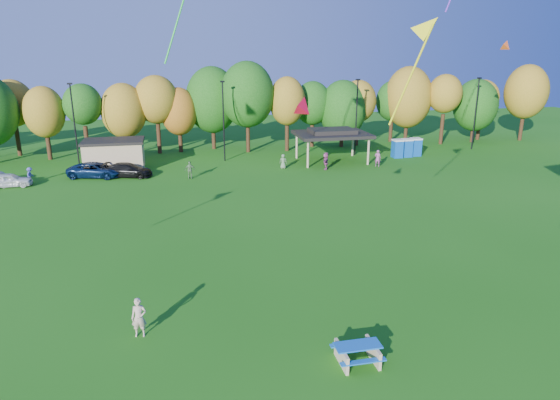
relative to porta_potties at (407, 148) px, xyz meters
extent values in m
plane|color=#19600F|center=(-23.65, -37.56, -1.10)|extent=(160.00, 160.00, 0.00)
cylinder|color=black|center=(-45.78, 10.69, 0.80)|extent=(0.50, 0.50, 3.79)
ellipsoid|color=olive|center=(-45.78, 10.69, 5.22)|extent=(4.94, 4.94, 5.58)
cylinder|color=black|center=(-41.67, 7.45, 0.57)|extent=(0.50, 0.50, 3.34)
ellipsoid|color=olive|center=(-41.67, 7.45, 4.47)|extent=(4.61, 4.61, 5.88)
cylinder|color=black|center=(-37.38, 7.29, 0.81)|extent=(0.50, 0.50, 3.82)
ellipsoid|color=#144C0F|center=(-37.38, 7.29, 5.26)|extent=(4.43, 4.43, 4.73)
cylinder|color=black|center=(-32.96, 7.94, 0.53)|extent=(0.50, 0.50, 3.25)
ellipsoid|color=olive|center=(-32.96, 7.94, 4.32)|extent=(5.33, 5.33, 6.53)
cylinder|color=black|center=(-29.11, 8.51, 0.88)|extent=(0.50, 0.50, 3.96)
ellipsoid|color=olive|center=(-29.11, 8.51, 5.51)|extent=(5.31, 5.31, 5.82)
cylinder|color=black|center=(-26.50, 8.78, 0.43)|extent=(0.50, 0.50, 3.05)
ellipsoid|color=#995914|center=(-26.50, 8.78, 3.98)|extent=(4.54, 4.54, 5.87)
cylinder|color=black|center=(-22.23, 9.97, 0.79)|extent=(0.50, 0.50, 3.77)
ellipsoid|color=#144C0F|center=(-22.23, 9.97, 5.19)|extent=(6.69, 6.69, 8.35)
cylinder|color=black|center=(-18.20, 6.98, 1.04)|extent=(0.50, 0.50, 4.28)
ellipsoid|color=#144C0F|center=(-18.20, 6.98, 6.04)|extent=(6.64, 6.64, 8.01)
cylinder|color=black|center=(-13.24, 6.65, 0.78)|extent=(0.50, 0.50, 3.76)
ellipsoid|color=olive|center=(-13.24, 6.65, 5.17)|extent=(4.49, 4.49, 6.02)
cylinder|color=black|center=(-9.37, 8.69, 0.62)|extent=(0.50, 0.50, 3.43)
ellipsoid|color=#144C0F|center=(-9.37, 8.69, 4.62)|extent=(4.77, 4.77, 5.63)
cylinder|color=black|center=(-5.54, 7.84, 0.38)|extent=(0.50, 0.50, 2.95)
ellipsoid|color=#144C0F|center=(-5.54, 7.84, 3.83)|extent=(6.14, 6.14, 7.54)
cylinder|color=black|center=(-3.27, 8.30, 0.66)|extent=(0.50, 0.50, 3.52)
ellipsoid|color=olive|center=(-3.27, 8.30, 4.77)|extent=(4.78, 4.78, 5.53)
cylinder|color=black|center=(2.40, 9.96, 0.60)|extent=(0.50, 0.50, 3.39)
ellipsoid|color=#144C0F|center=(2.40, 9.96, 4.55)|extent=(4.54, 4.54, 5.46)
cylinder|color=black|center=(4.05, 8.67, 0.76)|extent=(0.50, 0.50, 3.72)
ellipsoid|color=olive|center=(4.05, 8.67, 5.10)|extent=(6.32, 6.32, 8.24)
cylinder|color=black|center=(8.33, 6.71, 0.93)|extent=(0.50, 0.50, 4.06)
ellipsoid|color=olive|center=(8.33, 6.71, 5.67)|extent=(4.50, 4.50, 5.13)
cylinder|color=black|center=(13.42, 7.25, 0.43)|extent=(0.50, 0.50, 3.05)
ellipsoid|color=#144C0F|center=(13.42, 7.25, 3.99)|extent=(5.97, 5.97, 7.05)
cylinder|color=black|center=(15.33, 8.79, 0.68)|extent=(0.50, 0.50, 3.55)
ellipsoid|color=olive|center=(15.33, 8.79, 4.83)|extent=(4.60, 4.60, 4.99)
cylinder|color=black|center=(20.85, 6.95, 0.94)|extent=(0.50, 0.50, 4.07)
ellipsoid|color=olive|center=(20.85, 6.95, 5.68)|extent=(5.83, 5.83, 7.42)
cylinder|color=black|center=(-37.65, 2.44, 3.40)|extent=(0.16, 0.16, 9.00)
cube|color=black|center=(-37.65, 2.44, 7.90)|extent=(0.50, 0.25, 0.18)
cylinder|color=black|center=(-21.65, 2.44, 3.40)|extent=(0.16, 0.16, 9.00)
cube|color=black|center=(-21.65, 2.44, 7.90)|extent=(0.50, 0.25, 0.18)
cylinder|color=black|center=(-5.65, 2.44, 3.40)|extent=(0.16, 0.16, 9.00)
cube|color=black|center=(-5.65, 2.44, 7.90)|extent=(0.50, 0.25, 0.18)
cylinder|color=black|center=(10.35, 2.44, 3.40)|extent=(0.16, 0.16, 9.00)
cube|color=black|center=(10.35, 2.44, 7.90)|extent=(0.50, 0.25, 0.18)
cube|color=tan|center=(-33.65, 0.44, 0.40)|extent=(6.00, 4.00, 3.00)
cube|color=black|center=(-33.65, 0.44, 2.03)|extent=(6.30, 4.30, 0.25)
cylinder|color=tan|center=(-13.15, -3.06, 0.40)|extent=(0.24, 0.24, 3.00)
cylinder|color=tan|center=(-6.15, -3.06, 0.40)|extent=(0.24, 0.24, 3.00)
cylinder|color=tan|center=(-13.15, 1.94, 0.40)|extent=(0.24, 0.24, 3.00)
cylinder|color=tan|center=(-6.15, 1.94, 0.40)|extent=(0.24, 0.24, 3.00)
cube|color=black|center=(-9.65, -0.56, 2.05)|extent=(8.20, 6.20, 0.35)
cube|color=black|center=(-9.65, -0.56, 2.45)|extent=(5.00, 3.50, 0.45)
cube|color=#0D4BA9|center=(-1.30, -0.19, -0.10)|extent=(1.10, 1.10, 2.00)
cube|color=silver|center=(-1.30, -0.19, 0.99)|extent=(1.15, 1.15, 0.18)
cube|color=#0D4BA9|center=(0.00, -0.05, -0.10)|extent=(1.10, 1.10, 2.00)
cube|color=silver|center=(0.00, -0.05, 0.99)|extent=(1.15, 1.15, 0.18)
cube|color=#0D4BA9|center=(1.30, 0.24, -0.10)|extent=(1.10, 1.10, 2.00)
cube|color=silver|center=(1.30, 0.24, 0.99)|extent=(1.15, 1.15, 0.18)
cube|color=tan|center=(-21.22, -37.67, -0.71)|extent=(0.13, 1.55, 0.77)
cube|color=tan|center=(-19.82, -37.67, -0.71)|extent=(0.13, 1.55, 0.77)
cube|color=#145AB3|center=(-20.52, -37.67, -0.29)|extent=(1.93, 0.80, 0.06)
cube|color=#145AB3|center=(-20.52, -38.34, -0.63)|extent=(1.93, 0.27, 0.05)
cube|color=#145AB3|center=(-20.52, -37.01, -0.63)|extent=(1.93, 0.27, 0.05)
imported|color=#BDA18E|center=(-29.46, -33.67, -0.17)|extent=(0.71, 0.50, 1.86)
imported|color=white|center=(-42.73, -4.71, -0.43)|extent=(3.97, 1.72, 1.33)
imported|color=#0A1D41|center=(-35.27, -2.55, -0.34)|extent=(5.89, 3.78, 1.51)
imported|color=black|center=(-32.12, -3.11, -0.38)|extent=(5.27, 3.26, 1.43)
imported|color=#5C7B54|center=(-15.88, -2.89, -0.29)|extent=(0.90, 0.73, 1.61)
imported|color=#9B4986|center=(-5.46, -4.11, -0.17)|extent=(0.81, 0.76, 1.86)
imported|color=#597F4E|center=(-25.95, -5.19, -0.20)|extent=(1.09, 0.56, 1.79)
imported|color=#4A4CA3|center=(-41.19, -3.54, -0.32)|extent=(0.75, 1.09, 1.55)
imported|color=#953E76|center=(-11.47, -4.21, -0.17)|extent=(1.04, 1.81, 1.86)
cone|color=red|center=(-21.28, -31.09, 8.91)|extent=(1.52, 1.59, 1.27)
cone|color=yellow|center=(-15.04, -31.22, 12.44)|extent=(2.18, 2.08, 1.74)
cylinder|color=yellow|center=(-16.26, -32.09, 10.19)|extent=(1.53, 1.13, 4.73)
cone|color=#F3551C|center=(4.25, -10.35, 11.84)|extent=(1.71, 1.64, 1.36)
cylinder|color=green|center=(-26.45, -23.59, 13.89)|extent=(2.49, 0.26, 6.61)
camera|label=1|loc=(-27.49, -54.53, 11.48)|focal=32.00mm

